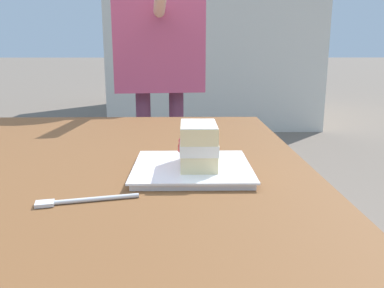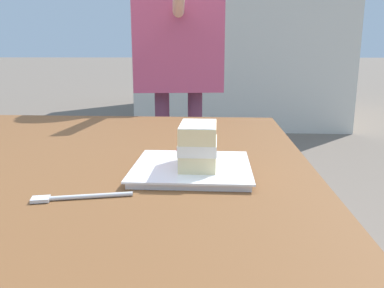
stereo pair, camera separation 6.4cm
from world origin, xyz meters
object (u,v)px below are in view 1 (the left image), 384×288
at_px(cake_slice, 198,145).
at_px(diner_person, 159,38).
at_px(dessert_plate, 192,168).
at_px(dessert_fork, 81,200).
at_px(patio_table, 47,226).

distance_m(cake_slice, diner_person, 1.22).
relative_size(cake_slice, diner_person, 0.08).
bearing_deg(dessert_plate, dessert_fork, 132.05).
distance_m(dessert_fork, diner_person, 1.38).
relative_size(cake_slice, dessert_fork, 0.73).
xyz_separation_m(dessert_fork, diner_person, (1.35, -0.05, 0.31)).
height_order(dessert_fork, diner_person, diner_person).
height_order(patio_table, dessert_fork, dessert_fork).
relative_size(dessert_plate, dessert_fork, 1.45).
bearing_deg(patio_table, diner_person, -6.26).
bearing_deg(cake_slice, diner_person, 7.48).
relative_size(patio_table, diner_person, 1.04).
relative_size(dessert_plate, cake_slice, 2.00).
distance_m(dessert_plate, cake_slice, 0.06).
xyz_separation_m(patio_table, dessert_plate, (0.09, -0.28, 0.09)).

